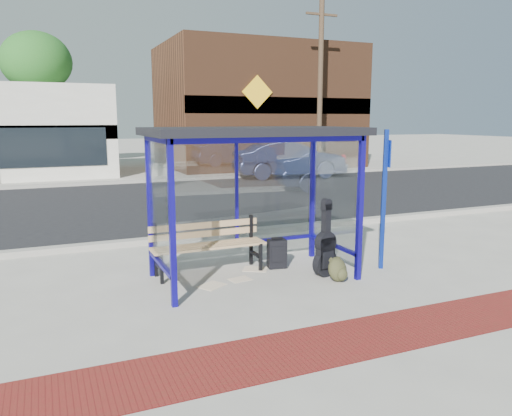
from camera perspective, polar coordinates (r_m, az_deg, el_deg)
name	(u,v)px	position (r m, az deg, el deg)	size (l,w,h in m)	color
ground	(254,277)	(8.21, -0.27, -7.93)	(120.00, 120.00, 0.00)	#B2ADA0
brick_paver_strip	(341,341)	(6.06, 9.66, -14.80)	(60.00, 1.00, 0.01)	maroon
curb_near	(201,236)	(10.83, -6.26, -3.20)	(60.00, 0.25, 0.12)	gray
street_asphalt	(153,203)	(15.70, -11.70, 0.60)	(60.00, 10.00, 0.00)	black
curb_far	(127,182)	(20.67, -14.56, 2.90)	(60.00, 0.25, 0.12)	gray
far_sidewalk	(120,178)	(22.54, -15.29, 3.30)	(60.00, 4.00, 0.01)	#B2ADA0
bus_shelter	(252,150)	(7.89, -0.49, 6.68)	(3.30, 1.80, 2.42)	#140C8E
storefront_brown	(257,107)	(27.96, 0.10, 11.48)	(10.00, 7.08, 6.40)	#59331E
tree_mid	(36,62)	(29.34, -23.82, 14.99)	(3.60, 3.60, 7.03)	#4C3826
tree_right	(300,73)	(33.20, 5.02, 15.12)	(3.60, 3.60, 7.03)	#4C3826
utility_pole_east	(320,85)	(23.90, 7.35, 13.80)	(1.60, 0.24, 8.00)	#4C3826
bench	(208,243)	(8.37, -5.56, -4.00)	(1.91, 0.48, 0.90)	black
guitar_bag	(325,250)	(8.22, 7.94, -4.78)	(0.46, 0.22, 1.22)	black
suitcase	(277,254)	(8.65, 2.41, -5.26)	(0.34, 0.25, 0.55)	black
backpack	(338,270)	(8.07, 9.37, -7.03)	(0.36, 0.34, 0.39)	#31311B
sign_post	(384,192)	(8.68, 14.47, 1.80)	(0.16, 0.28, 2.38)	navy
newspaper_a	(212,286)	(7.84, -5.08, -8.84)	(0.40, 0.31, 0.01)	white
newspaper_b	(240,279)	(8.11, -1.83, -8.16)	(0.33, 0.26, 0.01)	white
newspaper_c	(255,269)	(8.64, -0.08, -6.99)	(0.41, 0.32, 0.01)	white
parked_car	(289,159)	(22.04, 3.84, 5.56)	(1.69, 4.85, 1.60)	#161E3F
fire_hydrant	(343,162)	(25.24, 9.96, 5.20)	(0.37, 0.24, 0.81)	#A50B11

